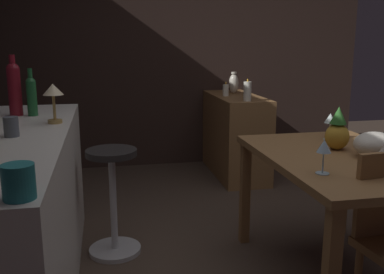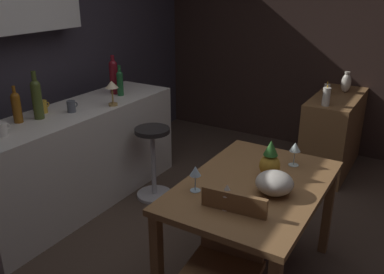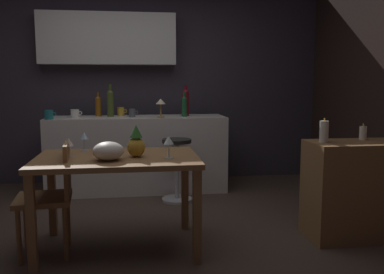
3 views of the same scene
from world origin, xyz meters
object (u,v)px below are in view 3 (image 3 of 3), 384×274
wine_bottle_ruby (186,101)px  pillar_candle_tall (363,133)px  cup_mustard (121,112)px  counter_lamp (161,104)px  dining_table (117,168)px  chair_near_window (52,193)px  sideboard_cabinet (372,189)px  wine_bottle_olive (110,102)px  pillar_candle_short (324,131)px  wine_glass_center (169,141)px  cup_teal (49,115)px  cup_white (75,113)px  wine_glass_right (69,143)px  wine_bottle_amber (98,105)px  pineapple_centerpiece (136,143)px  wine_glass_left (84,136)px  cup_slate (132,113)px  wine_bottle_green (184,105)px  fruit_bowl (108,151)px  bar_stool (177,168)px

wine_bottle_ruby → pillar_candle_tall: 2.18m
cup_mustard → counter_lamp: bearing=-38.2°
dining_table → chair_near_window: chair_near_window is taller
sideboard_cabinet → pillar_candle_tall: size_ratio=7.82×
wine_bottle_olive → pillar_candle_short: bearing=-45.0°
wine_glass_center → cup_teal: 2.04m
cup_white → cup_mustard: bearing=19.1°
counter_lamp → sideboard_cabinet: bearing=-43.2°
cup_teal → pillar_candle_tall: size_ratio=0.93×
wine_glass_right → cup_teal: size_ratio=1.15×
sideboard_cabinet → wine_bottle_amber: bearing=141.6°
pineapple_centerpiece → wine_bottle_olive: (-0.29, 1.85, 0.23)m
wine_glass_right → pillar_candle_short: 2.04m
dining_table → wine_glass_left: 0.45m
wine_glass_left → pillar_candle_tall: bearing=-4.8°
dining_table → wine_glass_right: size_ratio=8.31×
cup_slate → cup_mustard: bearing=125.4°
sideboard_cabinet → wine_bottle_green: bearing=128.6°
wine_glass_center → cup_slate: (-0.28, 1.84, 0.08)m
wine_bottle_ruby → cup_mustard: 0.80m
fruit_bowl → wine_bottle_ruby: size_ratio=0.61×
bar_stool → wine_glass_right: size_ratio=4.63×
fruit_bowl → cup_white: (-0.49, 1.88, 0.14)m
cup_white → pillar_candle_short: size_ratio=0.65×
wine_bottle_olive → counter_lamp: bearing=-24.4°
chair_near_window → pillar_candle_short: pillar_candle_short is taller
wine_bottle_ruby → dining_table: bearing=-112.8°
wine_bottle_olive → cup_white: wine_bottle_olive is taller
wine_glass_left → wine_bottle_amber: wine_bottle_amber is taller
dining_table → wine_bottle_green: wine_bottle_green is taller
wine_glass_left → wine_glass_right: 0.27m
sideboard_cabinet → wine_bottle_green: wine_bottle_green is taller
wine_bottle_ruby → wine_glass_right: bearing=-122.0°
wine_glass_right → counter_lamp: 1.74m
wine_glass_center → wine_bottle_amber: (-0.68, 2.00, 0.16)m
cup_white → pillar_candle_short: pillar_candle_short is taller
bar_stool → counter_lamp: size_ratio=3.11×
wine_glass_center → cup_teal: cup_teal is taller
wine_glass_right → wine_glass_left: bearing=72.2°
wine_glass_right → wine_bottle_green: size_ratio=0.51×
wine_bottle_ruby → cup_slate: (-0.65, -0.09, -0.13)m
dining_table → sideboard_cabinet: (2.12, -0.03, -0.24)m
wine_glass_center → cup_slate: bearing=98.6°
sideboard_cabinet → pillar_candle_tall: 0.48m
sideboard_cabinet → chair_near_window: chair_near_window is taller
cup_slate → pillar_candle_tall: size_ratio=0.75×
wine_glass_right → pineapple_centerpiece: (0.51, -0.06, -0.00)m
wine_bottle_green → pineapple_centerpiece: bearing=-108.4°
wine_bottle_olive → cup_teal: bearing=-156.4°
wine_glass_center → bar_stool: bearing=81.7°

